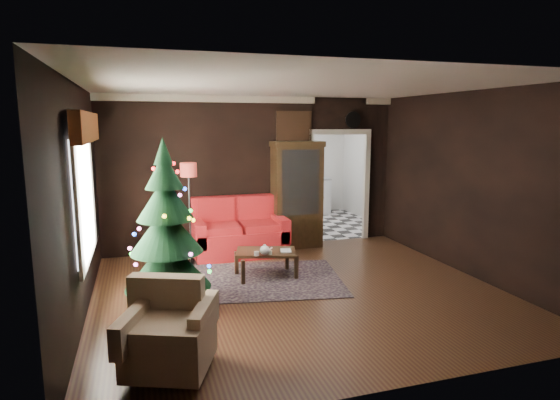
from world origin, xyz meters
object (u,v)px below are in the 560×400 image
object	(u,v)px
curio_cabinet	(297,197)
armchair	(169,326)
coffee_table	(266,263)
teapot	(265,250)
loveseat	(239,227)
wall_clock	(353,120)
floor_lamp	(190,214)
kitchen_table	(303,211)
christmas_tree	(166,225)

from	to	relation	value
curio_cabinet	armchair	bearing A→B (deg)	-123.72
coffee_table	teapot	world-z (taller)	teapot
loveseat	wall_clock	size ratio (longest dim) A/B	5.31
floor_lamp	teapot	size ratio (longest dim) A/B	10.55
loveseat	wall_clock	world-z (taller)	wall_clock
curio_cabinet	floor_lamp	xyz separation A→B (m)	(-2.03, -0.49, -0.12)
floor_lamp	armchair	bearing A→B (deg)	-99.49
loveseat	armchair	world-z (taller)	loveseat
loveseat	curio_cabinet	bearing A→B (deg)	10.83
kitchen_table	christmas_tree	bearing A→B (deg)	-130.81
loveseat	coffee_table	size ratio (longest dim) A/B	1.91
coffee_table	teapot	bearing A→B (deg)	-109.59
armchair	floor_lamp	bearing A→B (deg)	102.55
teapot	armchair	bearing A→B (deg)	-124.93
christmas_tree	kitchen_table	size ratio (longest dim) A/B	2.76
loveseat	christmas_tree	bearing A→B (deg)	-124.10
christmas_tree	armchair	distance (m)	1.78
armchair	loveseat	bearing A→B (deg)	90.48
curio_cabinet	coffee_table	xyz separation A→B (m)	(-1.02, -1.54, -0.74)
loveseat	armchair	size ratio (longest dim) A/B	2.16
coffee_table	wall_clock	world-z (taller)	wall_clock
kitchen_table	coffee_table	bearing A→B (deg)	-119.46
floor_lamp	loveseat	bearing A→B (deg)	16.95
teapot	loveseat	bearing A→B (deg)	91.84
christmas_tree	kitchen_table	xyz separation A→B (m)	(3.16, 3.66, -0.67)
armchair	kitchen_table	distance (m)	6.25
floor_lamp	teapot	xyz separation A→B (m)	(0.93, -1.26, -0.34)
coffee_table	christmas_tree	bearing A→B (deg)	-154.97
teapot	wall_clock	world-z (taller)	wall_clock
loveseat	kitchen_table	bearing A→B (deg)	42.51
loveseat	coffee_table	distance (m)	1.35
loveseat	kitchen_table	world-z (taller)	loveseat
christmas_tree	wall_clock	bearing A→B (deg)	33.00
armchair	coffee_table	bearing A→B (deg)	78.31
teapot	wall_clock	size ratio (longest dim) A/B	0.51
coffee_table	kitchen_table	bearing A→B (deg)	60.54
coffee_table	teapot	size ratio (longest dim) A/B	5.49
christmas_tree	teapot	xyz separation A→B (m)	(1.41, 0.48, -0.56)
curio_cabinet	floor_lamp	world-z (taller)	curio_cabinet
loveseat	teapot	xyz separation A→B (m)	(0.05, -1.53, -0.01)
loveseat	christmas_tree	world-z (taller)	christmas_tree
floor_lamp	kitchen_table	xyz separation A→B (m)	(2.68, 1.92, -0.46)
wall_clock	teapot	bearing A→B (deg)	-140.03
floor_lamp	curio_cabinet	bearing A→B (deg)	13.53
curio_cabinet	kitchen_table	xyz separation A→B (m)	(0.65, 1.43, -0.57)
curio_cabinet	coffee_table	world-z (taller)	curio_cabinet
teapot	curio_cabinet	bearing A→B (deg)	57.81
floor_lamp	kitchen_table	distance (m)	3.33
wall_clock	kitchen_table	bearing A→B (deg)	113.75
curio_cabinet	teapot	bearing A→B (deg)	-122.19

